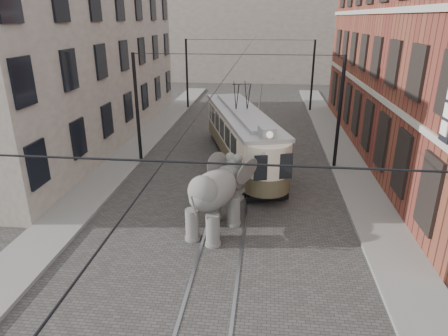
# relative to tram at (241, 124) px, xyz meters

# --- Properties ---
(ground) EXTENTS (120.00, 120.00, 0.00)m
(ground) POSITION_rel_tram_xyz_m (-0.08, -6.57, -2.21)
(ground) COLOR #403E3B
(tram_rails) EXTENTS (1.54, 80.00, 0.02)m
(tram_rails) POSITION_rel_tram_xyz_m (-0.08, -6.57, -2.20)
(tram_rails) COLOR slate
(tram_rails) RESTS_ON ground
(sidewalk_right) EXTENTS (2.00, 60.00, 0.15)m
(sidewalk_right) POSITION_rel_tram_xyz_m (5.92, -6.57, -2.13)
(sidewalk_right) COLOR slate
(sidewalk_right) RESTS_ON ground
(sidewalk_left) EXTENTS (2.00, 60.00, 0.15)m
(sidewalk_left) POSITION_rel_tram_xyz_m (-6.58, -6.57, -2.13)
(sidewalk_left) COLOR slate
(sidewalk_left) RESTS_ON ground
(brick_building) EXTENTS (8.00, 26.00, 12.00)m
(brick_building) POSITION_rel_tram_xyz_m (10.92, 2.43, 3.79)
(brick_building) COLOR maroon
(brick_building) RESTS_ON ground
(stucco_building) EXTENTS (7.00, 24.00, 10.00)m
(stucco_building) POSITION_rel_tram_xyz_m (-11.08, 3.43, 2.79)
(stucco_building) COLOR gray
(stucco_building) RESTS_ON ground
(distant_block) EXTENTS (28.00, 10.00, 14.00)m
(distant_block) POSITION_rel_tram_xyz_m (-0.08, 33.43, 4.79)
(distant_block) COLOR gray
(distant_block) RESTS_ON ground
(catenary) EXTENTS (11.00, 30.20, 6.00)m
(catenary) POSITION_rel_tram_xyz_m (-0.28, -1.57, 0.79)
(catenary) COLOR black
(catenary) RESTS_ON ground
(tram) EXTENTS (5.36, 11.33, 4.42)m
(tram) POSITION_rel_tram_xyz_m (0.00, 0.00, 0.00)
(tram) COLOR beige
(tram) RESTS_ON ground
(elephant) EXTENTS (3.85, 4.98, 2.69)m
(elephant) POSITION_rel_tram_xyz_m (-0.49, -8.06, -0.86)
(elephant) COLOR #63615C
(elephant) RESTS_ON ground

